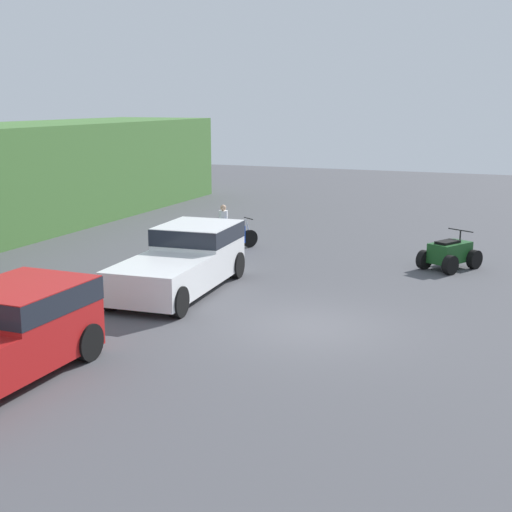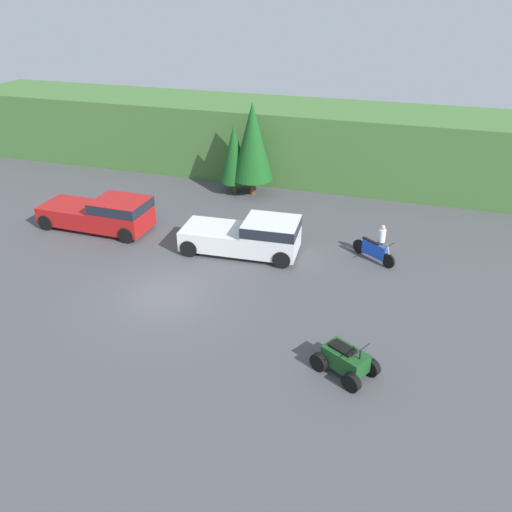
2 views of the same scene
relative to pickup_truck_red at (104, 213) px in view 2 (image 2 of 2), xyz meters
The scene contains 9 objects.
ground_plane 7.41m from the pickup_truck_red, 39.34° to the right, with size 80.00×80.00×0.00m, color #4C4C51.
hillside_backdrop 12.75m from the pickup_truck_red, 63.39° to the left, with size 44.00×6.00×4.41m.
tree_left 8.36m from the pickup_truck_red, 56.40° to the left, with size 1.80×1.80×4.10m.
tree_mid_left 9.24m from the pickup_truck_red, 50.95° to the left, with size 2.39×2.39×5.42m.
pickup_truck_red is the anchor object (origin of this frame).
pickup_truck_second 7.86m from the pickup_truck_red, ahead, with size 5.54×2.53×1.75m.
dirt_bike 13.42m from the pickup_truck_red, ahead, with size 2.02×1.48×1.12m.
quad_atv 15.06m from the pickup_truck_red, 27.99° to the right, with size 2.29×2.02×1.24m.
rider_person 13.70m from the pickup_truck_red, ahead, with size 0.47×0.47×1.63m.
Camera 2 is at (8.64, -15.11, 11.09)m, focal length 35.00 mm.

